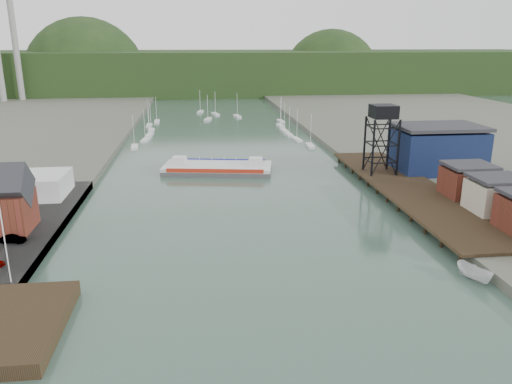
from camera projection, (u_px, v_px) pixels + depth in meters
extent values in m
plane|color=#314D3E|center=(269.00, 317.00, 60.59)|extent=(600.00, 600.00, 0.00)
cube|color=black|center=(18.00, 326.00, 57.05)|extent=(10.00, 18.00, 1.80)
cube|color=black|center=(409.00, 188.00, 106.99)|extent=(14.00, 70.00, 0.50)
cylinder|color=black|center=(382.00, 194.00, 106.63)|extent=(0.60, 0.60, 2.20)
cylinder|color=black|center=(435.00, 192.00, 107.99)|extent=(0.60, 0.60, 2.20)
cube|color=silver|center=(22.00, 185.00, 102.04)|extent=(18.00, 12.00, 4.50)
cylinder|color=silver|center=(5.00, 240.00, 64.17)|extent=(0.16, 0.16, 12.00)
cylinder|color=black|center=(373.00, 148.00, 113.98)|extent=(0.50, 0.50, 13.00)
cylinder|color=black|center=(398.00, 148.00, 114.66)|extent=(0.50, 0.50, 13.00)
cylinder|color=black|center=(365.00, 143.00, 119.69)|extent=(0.50, 0.50, 13.00)
cylinder|color=black|center=(389.00, 143.00, 120.37)|extent=(0.50, 0.50, 13.00)
cube|color=black|center=(384.00, 111.00, 114.86)|extent=(5.50, 5.50, 3.00)
cube|color=#0D133A|center=(437.00, 151.00, 121.36)|extent=(20.00, 14.00, 10.00)
cube|color=#2D2D33|center=(439.00, 127.00, 119.66)|extent=(20.50, 14.50, 0.80)
cube|color=beige|center=(496.00, 198.00, 91.07)|extent=(9.00, 8.00, 6.00)
cube|color=#542618|center=(467.00, 184.00, 100.58)|extent=(9.00, 8.00, 6.00)
cube|color=silver|center=(135.00, 147.00, 156.14)|extent=(2.67, 7.65, 0.90)
cube|color=silver|center=(145.00, 140.00, 167.24)|extent=(2.81, 7.67, 0.90)
cube|color=silver|center=(149.00, 135.00, 175.73)|extent=(2.35, 7.59, 0.90)
cube|color=silver|center=(151.00, 131.00, 185.15)|extent=(2.01, 7.50, 0.90)
cube|color=silver|center=(149.00, 126.00, 196.58)|extent=(2.00, 7.50, 0.90)
cube|color=silver|center=(157.00, 122.00, 206.19)|extent=(2.16, 7.54, 0.90)
cube|color=silver|center=(310.00, 146.00, 157.74)|extent=(2.53, 7.62, 0.90)
cube|color=silver|center=(297.00, 140.00, 168.41)|extent=(2.76, 7.67, 0.90)
cube|color=silver|center=(289.00, 135.00, 176.65)|extent=(2.22, 7.56, 0.90)
cube|color=silver|center=(284.00, 131.00, 185.18)|extent=(2.18, 7.54, 0.90)
cube|color=silver|center=(280.00, 126.00, 195.77)|extent=(2.46, 7.61, 0.90)
cube|color=silver|center=(281.00, 121.00, 207.04)|extent=(2.48, 7.61, 0.90)
cube|color=silver|center=(208.00, 119.00, 212.23)|extent=(3.78, 7.76, 0.90)
cube|color=silver|center=(237.00, 116.00, 221.32)|extent=(3.31, 7.74, 0.90)
cube|color=silver|center=(215.00, 114.00, 227.87)|extent=(3.76, 7.76, 0.90)
cube|color=silver|center=(200.00, 112.00, 234.71)|extent=(3.40, 7.74, 0.90)
cylinder|color=gray|center=(15.00, 46.00, 263.79)|extent=(3.20, 3.20, 60.00)
cube|color=#1A3116|center=(207.00, 72.00, 342.30)|extent=(500.00, 120.00, 28.00)
sphere|color=#1A3116|center=(87.00, 79.00, 334.43)|extent=(80.00, 80.00, 80.00)
sphere|color=#1A3116|center=(330.00, 79.00, 363.71)|extent=(70.00, 70.00, 70.00)
cube|color=#4B4B4D|center=(218.00, 170.00, 127.56)|extent=(28.71, 15.33, 1.09)
cube|color=silver|center=(218.00, 166.00, 127.27)|extent=(28.71, 15.33, 0.87)
cube|color=red|center=(215.00, 171.00, 121.94)|extent=(23.68, 4.19, 0.98)
cube|color=navy|center=(220.00, 161.00, 132.47)|extent=(23.68, 4.19, 0.98)
cube|color=silver|center=(179.00, 161.00, 127.37)|extent=(3.77, 3.77, 2.18)
cube|color=silver|center=(256.00, 162.00, 126.42)|extent=(3.77, 3.77, 2.18)
imported|color=silver|center=(475.00, 273.00, 69.48)|extent=(4.07, 6.27, 2.27)
imported|color=#999999|center=(13.00, 239.00, 78.54)|extent=(3.98, 1.84, 1.26)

